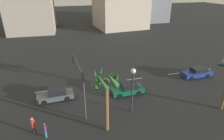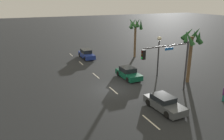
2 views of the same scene
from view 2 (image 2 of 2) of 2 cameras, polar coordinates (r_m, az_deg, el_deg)
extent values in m
plane|color=#232628|center=(26.23, -0.13, -4.74)|extent=(220.00, 220.00, 0.00)
cube|color=silver|center=(42.53, -10.18, 3.75)|extent=(2.10, 0.14, 0.01)
cube|color=silver|center=(36.84, -7.77, 1.73)|extent=(2.07, 0.14, 0.01)
cube|color=silver|center=(30.63, -4.04, -1.44)|extent=(2.53, 0.14, 0.01)
cube|color=silver|center=(25.78, 0.36, -5.14)|extent=(2.22, 0.14, 0.01)
cube|color=silver|center=(19.91, 9.70, -12.71)|extent=(2.59, 0.14, 0.01)
cube|color=#0F5138|center=(29.65, 4.18, -1.10)|extent=(4.27, 1.85, 0.66)
cube|color=black|center=(29.67, 3.97, 0.17)|extent=(2.05, 1.62, 0.58)
cylinder|color=black|center=(29.05, 6.92, -1.94)|extent=(0.64, 0.22, 0.64)
cylinder|color=black|center=(28.23, 3.93, -2.44)|extent=(0.64, 0.22, 0.64)
cylinder|color=black|center=(31.20, 4.39, -0.48)|extent=(0.64, 0.22, 0.64)
cylinder|color=black|center=(30.43, 1.56, -0.90)|extent=(0.64, 0.22, 0.64)
cube|color=navy|center=(39.78, -6.37, 3.73)|extent=(4.67, 1.71, 0.72)
cube|color=black|center=(39.89, -6.53, 4.74)|extent=(2.24, 1.49, 0.60)
cylinder|color=black|center=(38.75, -4.59, 3.11)|extent=(0.64, 0.22, 0.64)
cylinder|color=black|center=(38.27, -6.82, 2.85)|extent=(0.64, 0.22, 0.64)
cylinder|color=black|center=(41.40, -5.94, 4.01)|extent=(0.64, 0.22, 0.64)
cylinder|color=black|center=(40.95, -8.04, 3.78)|extent=(0.64, 0.22, 0.64)
cube|color=#474C51|center=(21.97, 13.03, -8.45)|extent=(4.48, 1.98, 0.66)
cube|color=black|center=(21.91, 12.69, -6.84)|extent=(2.18, 1.66, 0.49)
cylinder|color=black|center=(21.68, 17.06, -9.68)|extent=(0.65, 0.25, 0.64)
cylinder|color=black|center=(20.63, 13.60, -10.83)|extent=(0.65, 0.25, 0.64)
cylinder|color=black|center=(23.48, 12.47, -7.11)|extent=(0.65, 0.25, 0.64)
cylinder|color=black|center=(22.53, 9.10, -8.01)|extent=(0.65, 0.25, 0.64)
cylinder|color=#38383D|center=(26.36, 18.03, 0.91)|extent=(0.20, 0.20, 5.59)
cylinder|color=#38383D|center=(23.79, 13.67, 5.87)|extent=(0.48, 5.80, 0.12)
cube|color=black|center=(22.13, 7.89, 3.83)|extent=(0.34, 0.34, 0.95)
sphere|color=#360503|center=(21.96, 7.54, 4.52)|extent=(0.20, 0.20, 0.20)
sphere|color=#392605|center=(22.03, 7.51, 3.77)|extent=(0.20, 0.20, 0.20)
sphere|color=green|center=(22.10, 7.48, 3.01)|extent=(0.20, 0.20, 0.20)
cube|color=#1959B2|center=(24.05, 14.14, 5.18)|extent=(0.11, 1.10, 0.28)
cylinder|color=#2D2D33|center=(30.37, 11.47, 2.78)|extent=(0.18, 0.18, 4.78)
sphere|color=#F2EACC|center=(29.82, 11.79, 7.75)|extent=(0.56, 0.56, 0.56)
cylinder|color=#1E7266|center=(25.68, 26.14, -6.33)|extent=(0.28, 0.28, 0.69)
cylinder|color=#59266B|center=(25.42, 26.36, -4.84)|extent=(0.37, 0.37, 0.75)
cylinder|color=brown|center=(29.02, 18.87, 2.42)|extent=(0.41, 0.41, 5.70)
cone|color=#235628|center=(27.72, 20.61, 7.76)|extent=(0.73, 1.64, 1.81)
cone|color=#235628|center=(28.50, 20.98, 7.85)|extent=(1.37, 1.29, 1.57)
cone|color=#235628|center=(29.19, 20.16, 8.56)|extent=(1.50, 1.06, 1.72)
cone|color=#235628|center=(29.15, 18.41, 8.67)|extent=(0.76, 1.79, 1.62)
cone|color=#235628|center=(28.41, 18.06, 7.89)|extent=(1.23, 1.14, 1.45)
cone|color=#235628|center=(27.59, 18.84, 7.55)|extent=(1.55, 1.21, 1.87)
cylinder|color=brown|center=(39.95, 5.79, 7.26)|extent=(0.38, 0.38, 5.74)
cone|color=#2D6633|center=(38.90, 6.29, 11.58)|extent=(0.72, 1.11, 1.44)
cone|color=#2D6633|center=(39.41, 7.26, 11.30)|extent=(1.36, 1.26, 1.90)
cone|color=#2D6633|center=(40.29, 6.36, 11.57)|extent=(1.32, 1.21, 1.71)
cone|color=#2D6633|center=(40.30, 5.27, 11.55)|extent=(0.56, 1.49, 1.77)
cone|color=#2D6633|center=(39.43, 4.82, 11.23)|extent=(1.60, 1.05, 1.40)
cone|color=#2D6633|center=(38.74, 5.14, 11.68)|extent=(1.80, 1.26, 1.71)
camera|label=1|loc=(37.98, 41.89, 18.40)|focal=30.57mm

